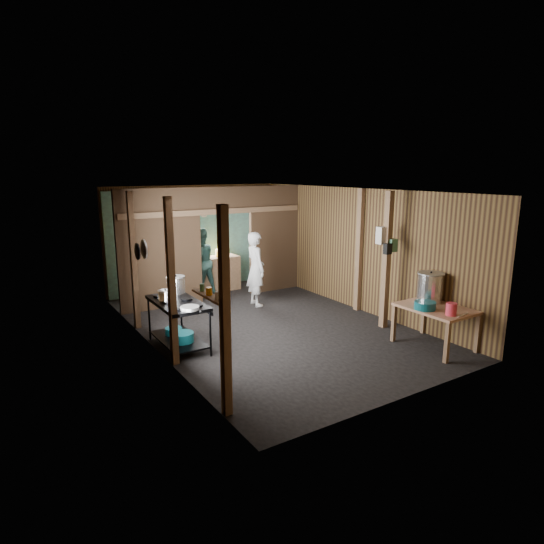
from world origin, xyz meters
TOP-DOWN VIEW (x-y plane):
  - floor at (0.00, 0.00)m, footprint 4.50×7.00m
  - ceiling at (0.00, 0.00)m, footprint 4.50×7.00m
  - wall_back at (0.00, 3.50)m, footprint 4.50×0.00m
  - wall_front at (0.00, -3.50)m, footprint 4.50×0.00m
  - wall_left at (-2.25, 0.00)m, footprint 0.00×7.00m
  - wall_right at (2.25, 0.00)m, footprint 0.00×7.00m
  - partition_left at (-1.32, 2.20)m, footprint 1.85×0.10m
  - partition_right at (1.57, 2.20)m, footprint 1.35×0.10m
  - partition_header at (0.25, 2.20)m, footprint 1.30×0.10m
  - turquoise_panel at (0.00, 3.44)m, footprint 4.40×0.06m
  - back_counter at (0.30, 2.95)m, footprint 1.20×0.50m
  - wall_clock at (0.25, 3.40)m, footprint 0.20×0.03m
  - post_left_a at (-2.18, -2.60)m, footprint 0.10×0.12m
  - post_left_b at (-2.18, -0.80)m, footprint 0.10×0.12m
  - post_left_c at (-2.18, 1.20)m, footprint 0.10×0.12m
  - post_right at (2.18, -0.20)m, footprint 0.10×0.12m
  - post_free at (1.85, -1.30)m, footprint 0.12×0.12m
  - cross_beam at (0.00, 2.15)m, footprint 4.40×0.12m
  - pan_lid_big at (-2.21, 0.40)m, footprint 0.03×0.34m
  - pan_lid_small at (-2.21, 0.80)m, footprint 0.03×0.30m
  - wall_shelf at (-2.15, -2.10)m, footprint 0.14×0.80m
  - jar_white at (-2.15, -2.35)m, footprint 0.07×0.07m
  - jar_yellow at (-2.15, -2.10)m, footprint 0.08×0.08m
  - jar_green at (-2.15, -1.88)m, footprint 0.06×0.06m
  - bag_white at (1.80, -1.22)m, footprint 0.22×0.15m
  - bag_green at (1.92, -1.36)m, footprint 0.16×0.12m
  - bag_black at (1.78, -1.38)m, footprint 0.14×0.10m
  - gas_range at (-1.88, -0.20)m, footprint 0.71×1.39m
  - prep_table at (1.83, -2.50)m, footprint 0.87×1.20m
  - stove_pot_large at (-1.71, 0.29)m, footprint 0.37×0.37m
  - stove_pot_med at (-2.05, -0.12)m, footprint 0.32×0.32m
  - frying_pan at (-1.88, -0.75)m, footprint 0.43×0.58m
  - blue_tub_front at (-1.88, -0.37)m, footprint 0.38×0.38m
  - blue_tub_back at (-1.88, 0.05)m, footprint 0.29×0.29m
  - stock_pot at (2.02, -2.20)m, footprint 0.49×0.49m
  - wash_basin at (1.57, -2.47)m, footprint 0.38×0.38m
  - pink_bucket at (1.66, -2.91)m, footprint 0.20×0.20m
  - knife at (1.82, -3.02)m, footprint 0.30×0.07m
  - yellow_tub at (0.50, 2.95)m, footprint 0.32×0.32m
  - cook at (0.52, 1.29)m, footprint 0.45×0.64m
  - worker_back at (-0.15, 2.81)m, footprint 0.85×0.70m

SIDE VIEW (x-z plane):
  - floor at x=0.00m, z-range 0.00..0.00m
  - blue_tub_back at x=-1.88m, z-range 0.16..0.28m
  - blue_tub_front at x=-1.88m, z-range 0.16..0.32m
  - prep_table at x=1.83m, z-range 0.00..0.71m
  - gas_range at x=-1.88m, z-range 0.00..0.82m
  - back_counter at x=0.30m, z-range 0.00..0.85m
  - knife at x=1.82m, z-range 0.71..0.72m
  - wash_basin at x=1.57m, z-range 0.71..0.84m
  - worker_back at x=-0.15m, z-range 0.00..1.61m
  - pink_bucket at x=1.66m, z-range 0.71..0.91m
  - cook at x=0.52m, z-range 0.00..1.65m
  - frying_pan at x=-1.88m, z-range 0.81..0.88m
  - stove_pot_med at x=-2.05m, z-range 0.80..1.02m
  - yellow_tub at x=0.50m, z-range 0.85..1.03m
  - stock_pot at x=2.02m, z-range 0.69..1.22m
  - stove_pot_large at x=-1.71m, z-range 0.80..1.13m
  - turquoise_panel at x=0.00m, z-range 0.00..2.50m
  - wall_back at x=0.00m, z-range 0.00..2.60m
  - wall_front at x=0.00m, z-range 0.00..2.60m
  - wall_left at x=-2.25m, z-range 0.00..2.60m
  - wall_right at x=2.25m, z-range 0.00..2.60m
  - partition_left at x=-1.32m, z-range 0.00..2.60m
  - partition_right at x=1.57m, z-range 0.00..2.60m
  - post_left_a at x=-2.18m, z-range 0.00..2.60m
  - post_left_b at x=-2.18m, z-range 0.00..2.60m
  - post_left_c at x=-2.18m, z-range 0.00..2.60m
  - post_right at x=2.18m, z-range 0.00..2.60m
  - post_free at x=1.85m, z-range 0.00..2.60m
  - wall_shelf at x=-2.15m, z-range 1.39..1.41m
  - jar_white at x=-2.15m, z-range 1.42..1.52m
  - jar_yellow at x=-2.15m, z-range 1.42..1.52m
  - jar_green at x=-2.15m, z-range 1.42..1.52m
  - pan_lid_small at x=-2.21m, z-range 1.40..1.70m
  - bag_black at x=1.78m, z-range 1.45..1.65m
  - bag_green at x=1.92m, z-range 1.48..1.72m
  - pan_lid_big at x=-2.21m, z-range 1.48..1.82m
  - bag_white at x=1.80m, z-range 1.62..1.94m
  - wall_clock at x=0.25m, z-range 1.80..2.00m
  - cross_beam at x=0.00m, z-range 1.99..2.11m
  - partition_header at x=0.25m, z-range 2.00..2.60m
  - ceiling at x=0.00m, z-range 2.60..2.60m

